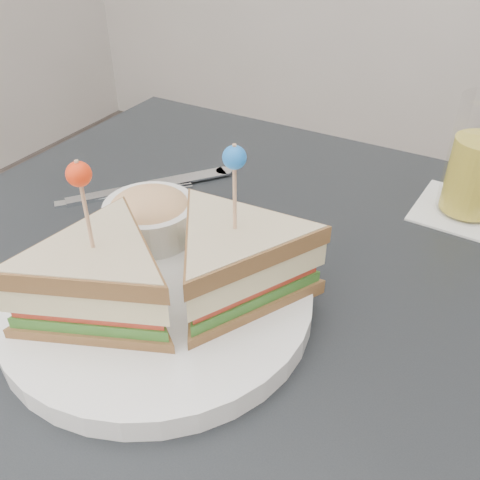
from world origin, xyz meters
name	(u,v)px	position (x,y,z in m)	size (l,w,h in m)	color
table	(228,333)	(0.00, 0.00, 0.67)	(0.80, 0.80, 0.75)	black
plate_meal	(164,271)	(-0.03, -0.07, 0.80)	(0.35, 0.33, 0.18)	white
cutlery_fork	(132,193)	(-0.20, 0.09, 0.75)	(0.13, 0.15, 0.01)	white
cutlery_knife	(145,187)	(-0.19, 0.11, 0.75)	(0.16, 0.19, 0.01)	silver
drink_set	(478,165)	(0.19, 0.26, 0.82)	(0.12, 0.12, 0.15)	white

